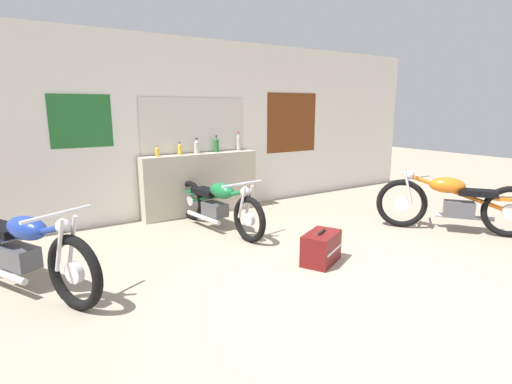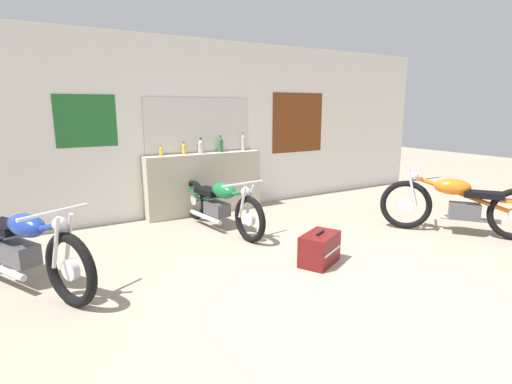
{
  "view_description": "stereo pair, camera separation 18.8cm",
  "coord_description": "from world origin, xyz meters",
  "px_view_note": "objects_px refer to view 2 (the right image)",
  "views": [
    {
      "loc": [
        -2.77,
        -2.37,
        1.74
      ],
      "look_at": [
        -0.1,
        1.67,
        0.7
      ],
      "focal_mm": 28.0,
      "sensor_mm": 36.0,
      "label": 1
    },
    {
      "loc": [
        -2.61,
        -2.47,
        1.74
      ],
      "look_at": [
        -0.1,
        1.67,
        0.7
      ],
      "focal_mm": 28.0,
      "sensor_mm": 36.0,
      "label": 2
    }
  ],
  "objects_px": {
    "bottle_left_center": "(184,149)",
    "bottle_rightmost": "(243,142)",
    "bottle_right_center": "(221,145)",
    "hard_case_darkred": "(320,249)",
    "bottle_leftmost": "(161,151)",
    "motorcycle_blue": "(22,246)",
    "motorcycle_green": "(219,203)",
    "bottle_center": "(201,147)",
    "motorcycle_orange": "(459,204)"
  },
  "relations": [
    {
      "from": "bottle_left_center",
      "to": "bottle_rightmost",
      "type": "xyz_separation_m",
      "value": [
        1.09,
        0.02,
        0.05
      ]
    },
    {
      "from": "bottle_left_center",
      "to": "bottle_right_center",
      "type": "distance_m",
      "value": 0.65
    },
    {
      "from": "bottle_right_center",
      "to": "hard_case_darkred",
      "type": "bearing_deg",
      "value": -92.82
    },
    {
      "from": "bottle_leftmost",
      "to": "bottle_rightmost",
      "type": "height_order",
      "value": "bottle_rightmost"
    },
    {
      "from": "bottle_leftmost",
      "to": "motorcycle_blue",
      "type": "distance_m",
      "value": 2.62
    },
    {
      "from": "motorcycle_green",
      "to": "motorcycle_blue",
      "type": "distance_m",
      "value": 2.56
    },
    {
      "from": "bottle_center",
      "to": "motorcycle_green",
      "type": "height_order",
      "value": "bottle_center"
    },
    {
      "from": "bottle_left_center",
      "to": "motorcycle_green",
      "type": "bearing_deg",
      "value": -82.44
    },
    {
      "from": "motorcycle_orange",
      "to": "hard_case_darkred",
      "type": "xyz_separation_m",
      "value": [
        -2.33,
        0.17,
        -0.25
      ]
    },
    {
      "from": "motorcycle_orange",
      "to": "hard_case_darkred",
      "type": "height_order",
      "value": "motorcycle_orange"
    },
    {
      "from": "hard_case_darkred",
      "to": "motorcycle_blue",
      "type": "bearing_deg",
      "value": 159.69
    },
    {
      "from": "bottle_leftmost",
      "to": "hard_case_darkred",
      "type": "height_order",
      "value": "bottle_leftmost"
    },
    {
      "from": "bottle_leftmost",
      "to": "motorcycle_orange",
      "type": "height_order",
      "value": "bottle_leftmost"
    },
    {
      "from": "bottle_rightmost",
      "to": "hard_case_darkred",
      "type": "height_order",
      "value": "bottle_rightmost"
    },
    {
      "from": "bottle_left_center",
      "to": "motorcycle_green",
      "type": "relative_size",
      "value": 0.1
    },
    {
      "from": "bottle_right_center",
      "to": "bottle_rightmost",
      "type": "distance_m",
      "value": 0.43
    },
    {
      "from": "motorcycle_blue",
      "to": "hard_case_darkred",
      "type": "bearing_deg",
      "value": -20.31
    },
    {
      "from": "bottle_leftmost",
      "to": "hard_case_darkred",
      "type": "bearing_deg",
      "value": -71.33
    },
    {
      "from": "bottle_rightmost",
      "to": "motorcycle_blue",
      "type": "relative_size",
      "value": 0.16
    },
    {
      "from": "bottle_right_center",
      "to": "motorcycle_blue",
      "type": "xyz_separation_m",
      "value": [
        -2.99,
        -1.68,
        -0.7
      ]
    },
    {
      "from": "bottle_right_center",
      "to": "motorcycle_blue",
      "type": "distance_m",
      "value": 3.5
    },
    {
      "from": "bottle_rightmost",
      "to": "motorcycle_orange",
      "type": "distance_m",
      "value": 3.48
    },
    {
      "from": "bottle_leftmost",
      "to": "bottle_center",
      "type": "relative_size",
      "value": 0.67
    },
    {
      "from": "bottle_center",
      "to": "hard_case_darkred",
      "type": "relative_size",
      "value": 0.42
    },
    {
      "from": "bottle_right_center",
      "to": "bottle_left_center",
      "type": "bearing_deg",
      "value": -179.15
    },
    {
      "from": "motorcycle_blue",
      "to": "bottle_left_center",
      "type": "bearing_deg",
      "value": 35.51
    },
    {
      "from": "bottle_rightmost",
      "to": "hard_case_darkred",
      "type": "relative_size",
      "value": 0.53
    },
    {
      "from": "bottle_right_center",
      "to": "motorcycle_green",
      "type": "bearing_deg",
      "value": -118.12
    },
    {
      "from": "bottle_left_center",
      "to": "motorcycle_green",
      "type": "distance_m",
      "value": 1.2
    },
    {
      "from": "motorcycle_blue",
      "to": "bottle_leftmost",
      "type": "bearing_deg",
      "value": 39.69
    },
    {
      "from": "bottle_leftmost",
      "to": "motorcycle_blue",
      "type": "xyz_separation_m",
      "value": [
        -1.95,
        -1.62,
        -0.65
      ]
    },
    {
      "from": "bottle_right_center",
      "to": "motorcycle_orange",
      "type": "bearing_deg",
      "value": -52.85
    },
    {
      "from": "bottle_leftmost",
      "to": "motorcycle_green",
      "type": "height_order",
      "value": "bottle_leftmost"
    },
    {
      "from": "bottle_right_center",
      "to": "motorcycle_orange",
      "type": "relative_size",
      "value": 0.16
    },
    {
      "from": "bottle_left_center",
      "to": "bottle_center",
      "type": "distance_m",
      "value": 0.29
    },
    {
      "from": "bottle_rightmost",
      "to": "motorcycle_green",
      "type": "bearing_deg",
      "value": -134.0
    },
    {
      "from": "bottle_rightmost",
      "to": "motorcycle_orange",
      "type": "bearing_deg",
      "value": -58.81
    },
    {
      "from": "bottle_rightmost",
      "to": "hard_case_darkred",
      "type": "distance_m",
      "value": 2.96
    },
    {
      "from": "bottle_right_center",
      "to": "motorcycle_orange",
      "type": "distance_m",
      "value": 3.7
    },
    {
      "from": "bottle_center",
      "to": "motorcycle_green",
      "type": "bearing_deg",
      "value": -99.21
    },
    {
      "from": "bottle_rightmost",
      "to": "motorcycle_green",
      "type": "distance_m",
      "value": 1.57
    },
    {
      "from": "bottle_leftmost",
      "to": "motorcycle_orange",
      "type": "xyz_separation_m",
      "value": [
        3.24,
        -2.84,
        -0.64
      ]
    },
    {
      "from": "bottle_leftmost",
      "to": "bottle_right_center",
      "type": "distance_m",
      "value": 1.04
    },
    {
      "from": "motorcycle_orange",
      "to": "motorcycle_green",
      "type": "bearing_deg",
      "value": 144.82
    },
    {
      "from": "bottle_left_center",
      "to": "bottle_rightmost",
      "type": "distance_m",
      "value": 1.09
    },
    {
      "from": "motorcycle_blue",
      "to": "hard_case_darkred",
      "type": "relative_size",
      "value": 3.4
    },
    {
      "from": "bottle_center",
      "to": "motorcycle_blue",
      "type": "xyz_separation_m",
      "value": [
        -2.62,
        -1.65,
        -0.69
      ]
    },
    {
      "from": "motorcycle_orange",
      "to": "hard_case_darkred",
      "type": "relative_size",
      "value": 2.93
    },
    {
      "from": "bottle_leftmost",
      "to": "bottle_left_center",
      "type": "relative_size",
      "value": 0.85
    },
    {
      "from": "motorcycle_green",
      "to": "motorcycle_orange",
      "type": "relative_size",
      "value": 1.17
    }
  ]
}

